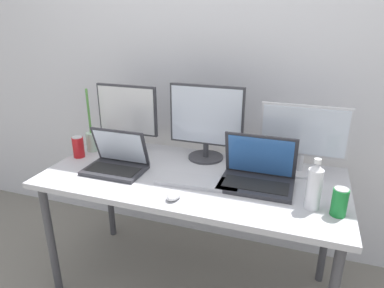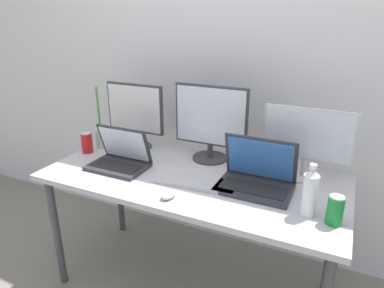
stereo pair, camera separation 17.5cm
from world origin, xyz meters
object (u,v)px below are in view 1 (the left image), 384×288
at_px(keyboard_main, 198,182).
at_px(water_bottle, 314,186).
at_px(laptop_silver, 117,161).
at_px(bamboo_vase, 92,139).
at_px(monitor_right, 303,136).
at_px(laptop_secondary, 258,174).
at_px(soda_can_near_keyboard, 340,202).
at_px(mouse_by_keyboard, 175,196).
at_px(monitor_left, 127,116).
at_px(soda_can_by_laptop, 78,147).
at_px(monitor_center, 207,121).
at_px(work_desk, 192,187).

xyz_separation_m(keyboard_main, water_bottle, (0.55, -0.06, 0.10)).
relative_size(laptop_silver, keyboard_main, 0.76).
bearing_deg(water_bottle, bamboo_vase, 168.51).
height_order(monitor_right, laptop_silver, monitor_right).
relative_size(laptop_secondary, soda_can_near_keyboard, 2.85).
relative_size(laptop_silver, mouse_by_keyboard, 3.48).
height_order(monitor_left, keyboard_main, monitor_left).
height_order(monitor_right, soda_can_by_laptop, monitor_right).
bearing_deg(monitor_center, bamboo_vase, -170.86).
distance_m(keyboard_main, soda_can_by_laptop, 0.79).
bearing_deg(laptop_silver, monitor_left, 105.48).
xyz_separation_m(monitor_left, monitor_center, (0.50, 0.03, 0.01)).
xyz_separation_m(laptop_silver, water_bottle, (1.02, -0.07, 0.05)).
distance_m(keyboard_main, soda_can_near_keyboard, 0.66).
bearing_deg(mouse_by_keyboard, soda_can_by_laptop, 166.45).
relative_size(monitor_left, mouse_by_keyboard, 4.49).
bearing_deg(laptop_secondary, monitor_left, 166.34).
relative_size(mouse_by_keyboard, soda_can_by_laptop, 0.73).
bearing_deg(mouse_by_keyboard, laptop_silver, 162.61).
bearing_deg(soda_can_by_laptop, bamboo_vase, 80.69).
height_order(keyboard_main, water_bottle, water_bottle).
xyz_separation_m(laptop_silver, soda_can_by_laptop, (-0.31, 0.09, 0.01)).
relative_size(monitor_center, laptop_silver, 1.37).
bearing_deg(laptop_silver, mouse_by_keyboard, -24.86).
bearing_deg(mouse_by_keyboard, keyboard_main, 81.10).
bearing_deg(keyboard_main, laptop_secondary, 14.01).
xyz_separation_m(monitor_center, soda_can_near_keyboard, (0.71, -0.40, -0.17)).
relative_size(monitor_center, bamboo_vase, 1.12).
relative_size(monitor_right, mouse_by_keyboard, 4.87).
bearing_deg(monitor_left, mouse_by_keyboard, -43.85).
bearing_deg(laptop_secondary, monitor_right, 47.91).
distance_m(monitor_left, water_bottle, 1.16).
xyz_separation_m(work_desk, laptop_secondary, (0.34, 0.02, 0.12)).
distance_m(mouse_by_keyboard, bamboo_vase, 0.81).
bearing_deg(mouse_by_keyboard, bamboo_vase, 158.58).
bearing_deg(soda_can_near_keyboard, monitor_right, 114.70).
relative_size(monitor_center, soda_can_near_keyboard, 3.47).
bearing_deg(work_desk, soda_can_near_keyboard, -12.24).
relative_size(monitor_right, laptop_secondary, 1.24).
xyz_separation_m(monitor_left, bamboo_vase, (-0.21, -0.08, -0.15)).
height_order(laptop_silver, water_bottle, water_bottle).
xyz_separation_m(work_desk, monitor_left, (-0.49, 0.22, 0.29)).
bearing_deg(work_desk, monitor_left, 156.04).
bearing_deg(water_bottle, laptop_secondary, 150.74).
height_order(monitor_left, bamboo_vase, monitor_left).
distance_m(laptop_silver, water_bottle, 1.02).
xyz_separation_m(water_bottle, bamboo_vase, (-1.31, 0.27, -0.03)).
relative_size(work_desk, mouse_by_keyboard, 17.18).
relative_size(work_desk, laptop_secondary, 4.39).
height_order(mouse_by_keyboard, bamboo_vase, bamboo_vase).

